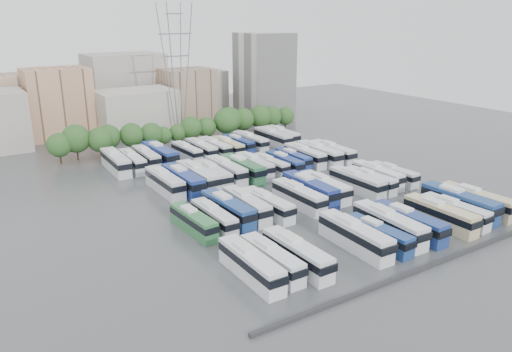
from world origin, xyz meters
TOP-DOWN VIEW (x-y plane):
  - ground at (0.00, 0.00)m, footprint 220.00×220.00m
  - parapet at (0.00, -33.00)m, footprint 56.00×0.50m
  - tree_line at (0.73, 42.17)m, footprint 66.21×8.11m
  - city_buildings at (-7.46, 71.86)m, footprint 102.00×35.00m
  - apartment_tower at (34.00, 58.00)m, footprint 14.00×14.00m
  - electricity_pylon at (2.00, 50.00)m, footprint 9.00×6.91m
  - bus_r0_s0 at (-21.48, -22.89)m, footprint 2.85×12.31m
  - bus_r0_s1 at (-18.34, -22.84)m, footprint 2.62×11.44m
  - bus_r0_s2 at (-14.95, -23.63)m, footprint 2.73×12.31m
  - bus_r0_s5 at (-5.04, -23.76)m, footprint 3.28×13.09m
  - bus_r0_s6 at (-1.63, -24.82)m, footprint 2.91×11.29m
  - bus_r0_s7 at (1.85, -23.58)m, footprint 3.53×13.24m
  - bus_r0_s8 at (5.01, -24.44)m, footprint 2.97×12.65m
  - bus_r0_s10 at (11.43, -25.00)m, footprint 2.75×12.47m
  - bus_r0_s11 at (14.87, -25.11)m, footprint 2.91×11.52m
  - bus_r0_s12 at (18.04, -23.56)m, footprint 2.97×13.55m
  - bus_r0_s13 at (21.34, -24.44)m, footprint 3.36×12.90m
  - bus_r1_s0 at (-21.36, -6.54)m, footprint 2.97×11.24m
  - bus_r1_s1 at (-18.10, -6.92)m, footprint 2.48×11.28m
  - bus_r1_s2 at (-14.86, -5.42)m, footprint 3.25×12.70m
  - bus_r1_s3 at (-11.40, -5.42)m, footprint 3.05×12.25m
  - bus_r1_s4 at (-8.31, -6.95)m, footprint 3.14×11.81m
  - bus_r1_s6 at (-1.79, -6.74)m, footprint 2.75×12.30m
  - bus_r1_s7 at (1.70, -5.29)m, footprint 3.10×13.31m
  - bus_r1_s8 at (5.01, -5.39)m, footprint 2.98×12.17m
  - bus_r1_s10 at (11.70, -6.57)m, footprint 2.94×12.50m
  - bus_r1_s11 at (14.88, -6.80)m, footprint 2.98×11.30m
  - bus_r1_s12 at (18.11, -5.45)m, footprint 2.95×12.04m
  - bus_r1_s13 at (21.48, -6.36)m, footprint 2.62×10.90m
  - bus_r2_s1 at (-18.09, 12.11)m, footprint 2.84×12.80m
  - bus_r2_s2 at (-14.97, 11.10)m, footprint 3.04×13.57m
  - bus_r2_s3 at (-11.62, 11.75)m, footprint 3.04×13.41m
  - bus_r2_s4 at (-8.40, 11.74)m, footprint 3.11×12.34m
  - bus_r2_s5 at (-5.01, 12.58)m, footprint 2.83×12.78m
  - bus_r2_s6 at (-1.73, 11.83)m, footprint 3.12×13.06m
  - bus_r2_s7 at (1.58, 12.61)m, footprint 3.10×12.19m
  - bus_r2_s8 at (4.80, 11.69)m, footprint 2.82×10.94m
  - bus_r2_s9 at (8.13, 11.21)m, footprint 2.64×11.27m
  - bus_r2_s10 at (11.59, 12.85)m, footprint 2.50×10.90m
  - bus_r2_s11 at (14.88, 13.05)m, footprint 2.89×12.43m
  - bus_r2_s12 at (18.09, 12.00)m, footprint 3.10×13.37m
  - bus_r2_s13 at (21.46, 11.53)m, footprint 2.82×12.83m
  - bus_r3_s0 at (-21.57, 29.78)m, footprint 3.28×13.41m
  - bus_r3_s1 at (-18.24, 29.14)m, footprint 2.91×11.98m
  - bus_r3_s2 at (-14.69, 30.45)m, footprint 2.83×11.94m
  - bus_r3_s3 at (-11.61, 30.41)m, footprint 3.41×13.61m
  - bus_r3_s5 at (-5.16, 30.37)m, footprint 2.89×11.13m
  - bus_r3_s6 at (-1.60, 30.17)m, footprint 2.61×11.91m
  - bus_r3_s7 at (1.63, 29.80)m, footprint 3.04×11.99m
  - bus_r3_s8 at (4.79, 29.10)m, footprint 2.60×11.70m
  - bus_r3_s9 at (8.38, 30.46)m, footprint 2.99×11.19m
  - bus_r3_s10 at (11.64, 30.24)m, footprint 3.14×12.23m
  - bus_r3_s12 at (17.92, 29.71)m, footprint 2.93×13.21m
  - bus_r3_s13 at (21.37, 30.88)m, footprint 2.82×12.56m

SIDE VIEW (x-z plane):
  - ground at x=0.00m, z-range 0.00..0.00m
  - parapet at x=0.00m, z-range 0.00..0.50m
  - bus_r1_s13 at x=21.48m, z-range -0.03..3.37m
  - bus_r2_s8 at x=4.80m, z-range -0.03..3.37m
  - bus_r2_s10 at x=11.59m, z-range -0.03..3.38m
  - bus_r3_s5 at x=-5.16m, z-range -0.03..3.43m
  - bus_r3_s9 at x=8.38m, z-range -0.03..3.44m
  - bus_r1_s0 at x=-21.36m, z-range -0.03..3.46m
  - bus_r1_s11 at x=14.88m, z-range -0.03..3.48m
  - bus_r0_s6 at x=-1.63m, z-range -0.03..3.48m
  - bus_r2_s9 at x=8.13m, z-range -0.03..3.49m
  - bus_r1_s1 at x=-18.10m, z-range -0.03..3.51m
  - bus_r0_s1 at x=-18.34m, z-range -0.03..3.55m
  - bus_r0_s11 at x=14.87m, z-range -0.03..3.56m
  - bus_r3_s8 at x=4.79m, z-range -0.03..3.63m
  - bus_r1_s4 at x=-8.31m, z-range -0.03..3.64m
  - bus_r3_s2 at x=-14.69m, z-range -0.03..3.70m
  - bus_r3_s7 at x=1.63m, z-range -0.03..3.70m
  - bus_r3_s6 at x=-1.60m, z-range -0.03..3.70m
  - bus_r3_s1 at x=-18.24m, z-range -0.03..3.70m
  - bus_r1_s12 at x=18.11m, z-range -0.03..3.72m
  - bus_r2_s7 at x=1.58m, z-range -0.03..3.76m
  - bus_r1_s8 at x=5.01m, z-range -0.03..3.76m
  - bus_r3_s10 at x=11.64m, z-range -0.03..3.77m
  - bus_r1_s3 at x=-11.40m, z-range -0.03..3.78m
  - bus_r2_s4 at x=-8.40m, z-range -0.03..3.81m
  - bus_r0_s0 at x=-21.48m, z-range -0.03..3.81m
  - bus_r1_s6 at x=-1.79m, z-range -0.03..3.82m
  - bus_r0_s2 at x=-14.95m, z-range -0.03..3.82m
  - bus_r2_s11 at x=14.88m, z-range -0.04..3.85m
  - bus_r1_s10 at x=11.70m, z-range -0.04..3.87m
  - bus_r0_s10 at x=11.43m, z-range -0.04..3.88m
  - bus_r3_s13 at x=21.37m, z-range -0.04..3.90m
  - bus_r0_s8 at x=5.01m, z-range -0.04..3.92m
  - bus_r1_s2 at x=-14.86m, z-range -0.04..3.92m
  - bus_r2_s5 at x=-5.01m, z-range -0.04..3.97m
  - bus_r2_s1 at x=-18.09m, z-range -0.04..3.98m
  - bus_r0_s13 at x=21.34m, z-range -0.04..3.98m
  - bus_r2_s13 at x=21.46m, z-range -0.04..3.99m
  - bus_r2_s6 at x=-1.73m, z-range -0.04..4.04m
  - bus_r0_s5 at x=-5.04m, z-range -0.04..4.04m
  - bus_r0_s7 at x=1.85m, z-range -0.04..4.08m
  - bus_r3_s12 at x=17.92m, z-range -0.04..4.10m
  - bus_r1_s7 at x=1.70m, z-range -0.04..4.12m
  - bus_r2_s12 at x=18.09m, z-range -0.04..4.14m
  - bus_r3_s0 at x=-21.57m, z-range -0.04..4.15m
  - bus_r2_s3 at x=-11.62m, z-range -0.04..4.16m
  - bus_r3_s3 at x=-11.61m, z-range -0.04..4.20m
  - bus_r0_s12 at x=18.04m, z-range -0.04..4.21m
  - bus_r2_s2 at x=-14.97m, z-range -0.04..4.21m
  - tree_line at x=0.73m, z-range 0.30..8.57m
  - city_buildings at x=-7.46m, z-range -2.13..17.87m
  - apartment_tower at x=34.00m, z-range 0.00..26.00m
  - electricity_pylon at x=2.00m, z-range 1.75..35.57m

